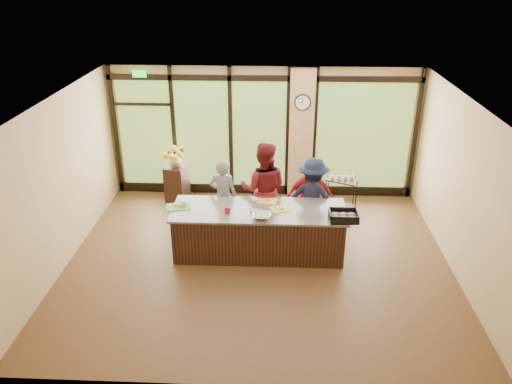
# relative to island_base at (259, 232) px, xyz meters

# --- Properties ---
(floor) EXTENTS (7.00, 7.00, 0.00)m
(floor) POSITION_rel_island_base_xyz_m (0.00, -0.30, -0.44)
(floor) COLOR #51381C
(floor) RESTS_ON ground
(ceiling) EXTENTS (7.00, 7.00, 0.00)m
(ceiling) POSITION_rel_island_base_xyz_m (0.00, -0.30, 2.56)
(ceiling) COLOR white
(ceiling) RESTS_ON back_wall
(back_wall) EXTENTS (7.00, 0.00, 7.00)m
(back_wall) POSITION_rel_island_base_xyz_m (0.00, 2.70, 1.06)
(back_wall) COLOR tan
(back_wall) RESTS_ON floor
(left_wall) EXTENTS (0.00, 6.00, 6.00)m
(left_wall) POSITION_rel_island_base_xyz_m (-3.50, -0.30, 1.06)
(left_wall) COLOR tan
(left_wall) RESTS_ON floor
(right_wall) EXTENTS (0.00, 6.00, 6.00)m
(right_wall) POSITION_rel_island_base_xyz_m (3.50, -0.30, 1.06)
(right_wall) COLOR tan
(right_wall) RESTS_ON floor
(window_wall) EXTENTS (6.90, 0.12, 3.00)m
(window_wall) POSITION_rel_island_base_xyz_m (0.16, 2.65, 0.95)
(window_wall) COLOR tan
(window_wall) RESTS_ON floor
(island_base) EXTENTS (3.10, 1.00, 0.88)m
(island_base) POSITION_rel_island_base_xyz_m (0.00, 0.00, 0.00)
(island_base) COLOR black
(island_base) RESTS_ON floor
(countertop) EXTENTS (3.20, 1.10, 0.04)m
(countertop) POSITION_rel_island_base_xyz_m (0.00, 0.00, 0.46)
(countertop) COLOR #6C6559
(countertop) RESTS_ON island_base
(wall_clock) EXTENTS (0.36, 0.04, 0.36)m
(wall_clock) POSITION_rel_island_base_xyz_m (0.85, 2.57, 1.81)
(wall_clock) COLOR black
(wall_clock) RESTS_ON window_wall
(cook_left) EXTENTS (0.66, 0.51, 1.61)m
(cook_left) POSITION_rel_island_base_xyz_m (-0.74, 0.74, 0.37)
(cook_left) COLOR slate
(cook_left) RESTS_ON floor
(cook_midleft) EXTENTS (0.99, 0.80, 1.93)m
(cook_midleft) POSITION_rel_island_base_xyz_m (0.06, 0.80, 0.53)
(cook_midleft) COLOR maroon
(cook_midleft) RESTS_ON floor
(cook_midright) EXTENTS (0.93, 0.40, 1.57)m
(cook_midright) POSITION_rel_island_base_xyz_m (0.99, 0.82, 0.35)
(cook_midright) COLOR #AC1A26
(cook_midright) RESTS_ON floor
(cook_right) EXTENTS (1.20, 0.89, 1.65)m
(cook_right) POSITION_rel_island_base_xyz_m (1.03, 0.74, 0.38)
(cook_right) COLOR #161A31
(cook_right) RESTS_ON floor
(roasting_pan) EXTENTS (0.52, 0.41, 0.09)m
(roasting_pan) POSITION_rel_island_base_xyz_m (1.50, -0.34, 0.52)
(roasting_pan) COLOR black
(roasting_pan) RESTS_ON countertop
(mixing_bowl) EXTENTS (0.36, 0.36, 0.08)m
(mixing_bowl) POSITION_rel_island_base_xyz_m (0.06, -0.34, 0.52)
(mixing_bowl) COLOR silver
(mixing_bowl) RESTS_ON countertop
(cutting_board_left) EXTENTS (0.50, 0.42, 0.01)m
(cutting_board_left) POSITION_rel_island_base_xyz_m (-1.50, 0.03, 0.49)
(cutting_board_left) COLOR #448B32
(cutting_board_left) RESTS_ON countertop
(cutting_board_center) EXTENTS (0.41, 0.34, 0.01)m
(cutting_board_center) POSITION_rel_island_base_xyz_m (0.14, 0.36, 0.49)
(cutting_board_center) COLOR yellow
(cutting_board_center) RESTS_ON countertop
(cutting_board_right) EXTENTS (0.44, 0.39, 0.01)m
(cutting_board_right) POSITION_rel_island_base_xyz_m (0.40, 0.03, 0.49)
(cutting_board_right) COLOR yellow
(cutting_board_right) RESTS_ON countertop
(prep_bowl_near) EXTENTS (0.17, 0.17, 0.05)m
(prep_bowl_near) POSITION_rel_island_base_xyz_m (-1.43, 0.10, 0.50)
(prep_bowl_near) COLOR silver
(prep_bowl_near) RESTS_ON countertop
(prep_bowl_mid) EXTENTS (0.18, 0.18, 0.05)m
(prep_bowl_mid) POSITION_rel_island_base_xyz_m (-0.08, -0.11, 0.50)
(prep_bowl_mid) COLOR silver
(prep_bowl_mid) RESTS_ON countertop
(prep_bowl_far) EXTENTS (0.18, 0.18, 0.03)m
(prep_bowl_far) POSITION_rel_island_base_xyz_m (-0.09, 0.36, 0.50)
(prep_bowl_far) COLOR silver
(prep_bowl_far) RESTS_ON countertop
(red_ramekin) EXTENTS (0.15, 0.15, 0.09)m
(red_ramekin) POSITION_rel_island_base_xyz_m (-0.56, -0.19, 0.52)
(red_ramekin) COLOR red
(red_ramekin) RESTS_ON countertop
(flower_stand) EXTENTS (0.54, 0.54, 0.89)m
(flower_stand) POSITION_rel_island_base_xyz_m (-1.94, 2.06, 0.01)
(flower_stand) COLOR black
(flower_stand) RESTS_ON floor
(flower_vase) EXTENTS (0.34, 0.34, 0.29)m
(flower_vase) POSITION_rel_island_base_xyz_m (-1.94, 2.06, 0.60)
(flower_vase) COLOR #937350
(flower_vase) RESTS_ON flower_stand
(bar_cart) EXTENTS (0.75, 0.62, 0.90)m
(bar_cart) POSITION_rel_island_base_xyz_m (1.71, 1.70, 0.10)
(bar_cart) COLOR black
(bar_cart) RESTS_ON floor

